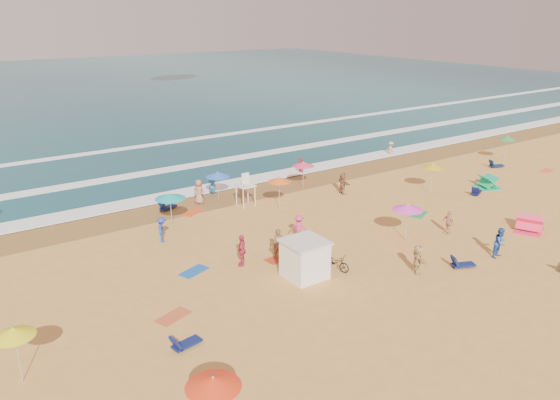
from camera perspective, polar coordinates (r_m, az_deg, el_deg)
ground at (r=32.35m, az=3.86°, el=-5.89°), size 220.00×220.00×0.00m
ocean at (r=109.26m, az=-25.09°, el=10.21°), size 220.00×140.00×0.18m
wet_sand at (r=42.11m, az=-6.74°, el=0.08°), size 220.00×220.00×0.00m
surf_foam at (r=49.72m, az=-11.57°, el=2.92°), size 200.00×18.70×0.05m
cabana at (r=29.54m, az=2.61°, el=-6.27°), size 2.00×2.00×2.00m
cabana_roof at (r=29.10m, az=2.64°, el=-4.38°), size 2.20×2.20×0.12m
bicycle at (r=30.64m, az=5.78°, el=-6.47°), size 1.13×1.90×0.94m
lifeguard_stand at (r=40.28m, az=-3.62°, el=0.86°), size 1.20×1.20×2.10m
beach_umbrellas at (r=32.33m, az=3.86°, el=-1.70°), size 63.27×26.63×0.76m
loungers at (r=32.13m, az=8.66°, el=-5.93°), size 45.59×24.73×0.34m
towels at (r=32.29m, az=8.80°, el=-6.11°), size 46.60×24.20×0.03m
popup_tents at (r=43.31m, az=22.60°, el=0.07°), size 8.19×9.50×1.20m
beachgoers at (r=35.41m, az=-0.71°, el=-2.16°), size 47.18×27.29×2.12m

